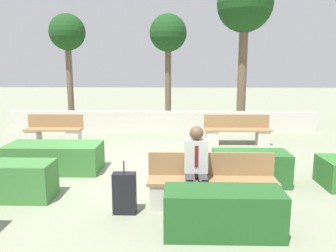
# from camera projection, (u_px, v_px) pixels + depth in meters

# --- Properties ---
(ground_plane) EXTENTS (60.00, 60.00, 0.00)m
(ground_plane) POSITION_uv_depth(u_px,v_px,m) (153.00, 168.00, 7.57)
(ground_plane) COLOR gray
(perimeter_wall) EXTENTS (11.27, 0.30, 0.70)m
(perimeter_wall) POSITION_uv_depth(u_px,v_px,m) (162.00, 121.00, 12.08)
(perimeter_wall) COLOR beige
(perimeter_wall) RESTS_ON ground_plane
(bench_front) EXTENTS (2.13, 0.49, 0.88)m
(bench_front) POSITION_uv_depth(u_px,v_px,m) (212.00, 186.00, 5.43)
(bench_front) COLOR #937047
(bench_front) RESTS_ON ground_plane
(bench_left_side) EXTENTS (1.98, 0.49, 0.88)m
(bench_left_side) POSITION_uv_depth(u_px,v_px,m) (237.00, 133.00, 9.82)
(bench_left_side) COLOR #937047
(bench_left_side) RESTS_ON ground_plane
(bench_right_side) EXTENTS (1.70, 0.49, 0.88)m
(bench_right_side) POSITION_uv_depth(u_px,v_px,m) (54.00, 133.00, 9.88)
(bench_right_side) COLOR #937047
(bench_right_side) RESTS_ON ground_plane
(person_seated_man) EXTENTS (0.38, 0.64, 1.38)m
(person_seated_man) POSITION_uv_depth(u_px,v_px,m) (196.00, 164.00, 5.22)
(person_seated_man) COLOR #333338
(person_seated_man) RESTS_ON ground_plane
(hedge_block_near_left) EXTENTS (1.47, 0.71, 0.66)m
(hedge_block_near_left) POSITION_uv_depth(u_px,v_px,m) (251.00, 168.00, 6.50)
(hedge_block_near_left) COLOR #286028
(hedge_block_near_left) RESTS_ON ground_plane
(hedge_block_mid_left) EXTENTS (2.06, 0.90, 0.62)m
(hedge_block_mid_left) POSITION_uv_depth(u_px,v_px,m) (55.00, 157.00, 7.32)
(hedge_block_mid_left) COLOR #3D7A38
(hedge_block_mid_left) RESTS_ON ground_plane
(hedge_block_far_left) EXTENTS (1.63, 0.61, 0.65)m
(hedge_block_far_left) POSITION_uv_depth(u_px,v_px,m) (223.00, 212.00, 4.53)
(hedge_block_far_left) COLOR #235623
(hedge_block_far_left) RESTS_ON ground_plane
(suitcase) EXTENTS (0.36, 0.18, 0.87)m
(suitcase) POSITION_uv_depth(u_px,v_px,m) (124.00, 193.00, 5.18)
(suitcase) COLOR black
(suitcase) RESTS_ON ground_plane
(tree_leftmost) EXTENTS (1.41, 1.41, 4.36)m
(tree_leftmost) POSITION_uv_depth(u_px,v_px,m) (67.00, 36.00, 12.82)
(tree_leftmost) COLOR brown
(tree_leftmost) RESTS_ON ground_plane
(tree_center_left) EXTENTS (1.51, 1.51, 4.42)m
(tree_center_left) POSITION_uv_depth(u_px,v_px,m) (168.00, 36.00, 13.28)
(tree_center_left) COLOR brown
(tree_center_left) RESTS_ON ground_plane
(tree_center_right) EXTENTS (2.19, 2.19, 5.83)m
(tree_center_right) POSITION_uv_depth(u_px,v_px,m) (245.00, 7.00, 12.78)
(tree_center_right) COLOR brown
(tree_center_right) RESTS_ON ground_plane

